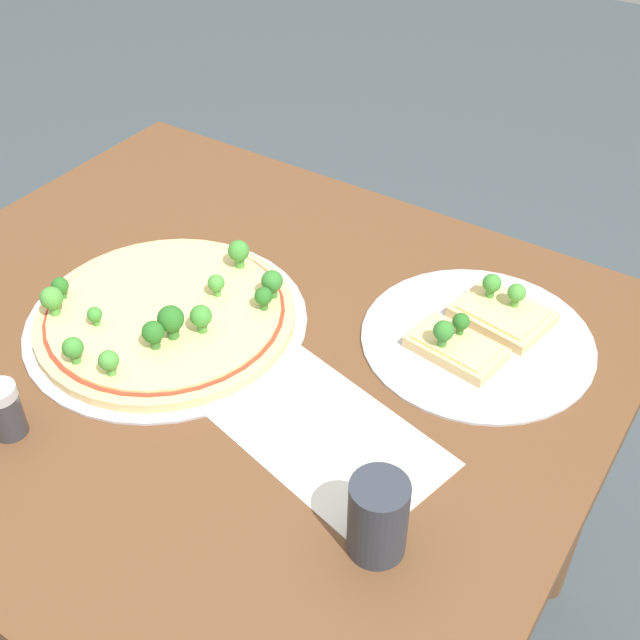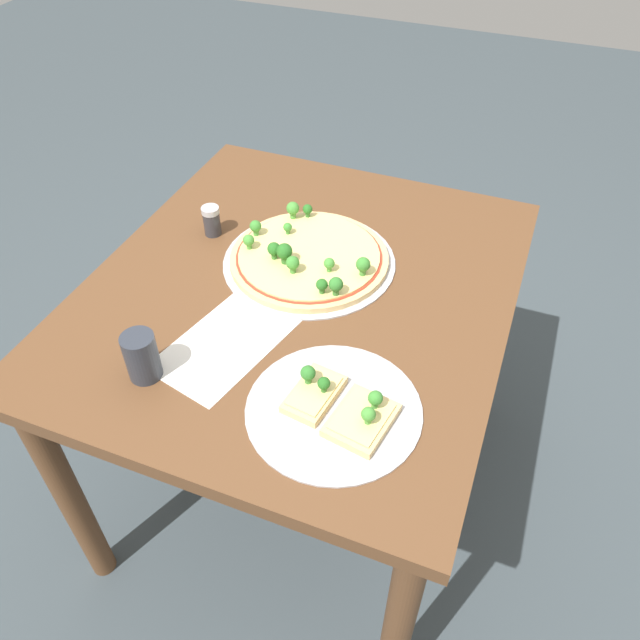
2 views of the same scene
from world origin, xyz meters
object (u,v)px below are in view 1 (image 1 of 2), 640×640
(pizza_tray_whole, at_px, (166,315))
(condiment_shaker, at_px, (4,410))
(dining_table, at_px, (226,392))
(drinking_cup, at_px, (378,517))
(pizza_tray_slice, at_px, (480,331))

(pizza_tray_whole, distance_m, condiment_shaker, 0.26)
(pizza_tray_whole, relative_size, condiment_shaker, 5.35)
(dining_table, height_order, drinking_cup, drinking_cup)
(dining_table, relative_size, pizza_tray_whole, 2.63)
(pizza_tray_whole, height_order, pizza_tray_slice, pizza_tray_whole)
(pizza_tray_slice, bearing_deg, condiment_shaker, 49.42)
(drinking_cup, relative_size, condiment_shaker, 1.34)
(pizza_tray_whole, relative_size, pizza_tray_slice, 1.24)
(drinking_cup, bearing_deg, pizza_tray_whole, -20.06)
(dining_table, distance_m, pizza_tray_whole, 0.14)
(dining_table, height_order, condiment_shaker, condiment_shaker)
(pizza_tray_slice, bearing_deg, dining_table, 33.66)
(drinking_cup, height_order, condiment_shaker, drinking_cup)
(pizza_tray_slice, relative_size, condiment_shaker, 4.32)
(pizza_tray_slice, distance_m, drinking_cup, 0.37)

